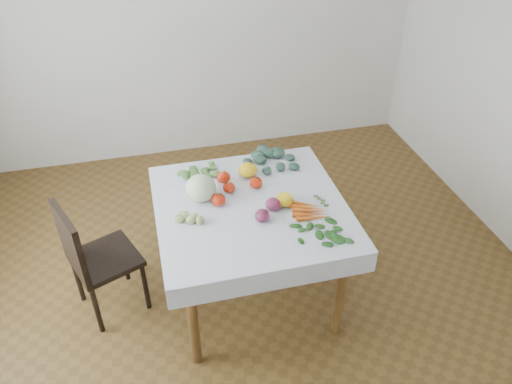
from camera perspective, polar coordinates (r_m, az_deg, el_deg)
ground at (r=3.49m, az=-0.53°, el=-11.41°), size 4.00×4.00×0.00m
back_wall at (r=4.50m, az=-7.03°, el=20.08°), size 4.00×0.04×2.70m
table at (r=3.04m, az=-0.60°, el=-3.05°), size 1.00×1.00×0.75m
tablecloth at (r=2.98m, az=-0.61°, el=-1.57°), size 1.12×1.12×0.01m
chair at (r=3.21m, az=-18.33°, el=-6.86°), size 0.50×0.50×0.84m
cabbage at (r=2.99m, az=-6.32°, el=0.45°), size 0.19×0.19×0.16m
tomato_a at (r=3.15m, az=-3.72°, el=1.69°), size 0.09×0.09×0.08m
tomato_b at (r=3.07m, az=-3.12°, el=0.54°), size 0.08×0.08×0.07m
tomato_c at (r=2.96m, az=-4.32°, el=-0.88°), size 0.11×0.11×0.08m
tomato_d at (r=3.10m, az=-0.02°, el=1.08°), size 0.09×0.09×0.07m
heirloom_back at (r=3.21m, az=-0.94°, el=2.55°), size 0.14×0.14×0.09m
heirloom_front at (r=2.96m, az=3.27°, el=-0.84°), size 0.13×0.13×0.08m
onion_a at (r=2.84m, az=0.72°, el=-2.69°), size 0.10×0.10×0.07m
onion_b at (r=2.92m, az=1.96°, el=-1.41°), size 0.10×0.10×0.08m
tomatillo_cluster at (r=2.86m, az=-7.51°, el=-3.03°), size 0.14×0.10×0.05m
carrot_bunch at (r=2.92m, az=6.02°, el=-2.17°), size 0.21×0.23×0.03m
kale_bunch at (r=3.35m, az=1.19°, el=3.74°), size 0.38×0.29×0.05m
basil_bunch at (r=2.79m, az=7.37°, el=-4.66°), size 0.29×0.21×0.01m
dill_bunch at (r=3.26m, az=-6.54°, el=2.24°), size 0.25×0.19×0.02m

